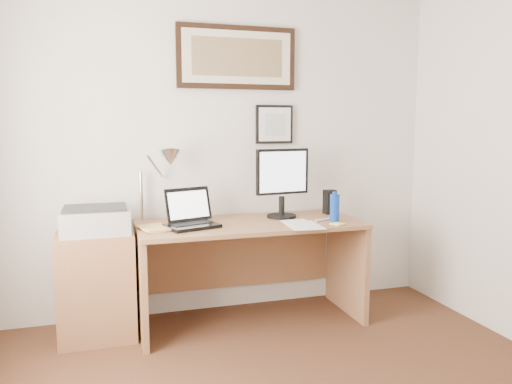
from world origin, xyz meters
name	(u,v)px	position (x,y,z in m)	size (l,w,h in m)	color
wall_back	(218,151)	(0.00, 2.00, 1.25)	(3.50, 0.02, 2.50)	silver
side_cabinet	(97,286)	(-0.92, 1.68, 0.36)	(0.50, 0.40, 0.73)	#8D5D3B
water_bottle	(335,208)	(0.75, 1.48, 0.85)	(0.07, 0.07, 0.20)	#0D37AC
bottle_cap	(335,193)	(0.75, 1.48, 0.96)	(0.04, 0.04, 0.02)	#0D37AC
speaker	(330,202)	(0.85, 1.78, 0.84)	(0.08, 0.07, 0.19)	black
paper_sheet_a	(303,225)	(0.47, 1.41, 0.75)	(0.23, 0.33, 0.00)	white
paper_sheet_b	(299,223)	(0.47, 1.49, 0.75)	(0.20, 0.28, 0.00)	white
sticky_pad	(338,224)	(0.71, 1.35, 0.76)	(0.08, 0.08, 0.01)	#FFEB78
marker_pen	(323,220)	(0.67, 1.52, 0.76)	(0.02, 0.02, 0.14)	white
book	(142,230)	(-0.62, 1.55, 0.76)	(0.18, 0.24, 0.02)	#E2C06A
desk	(247,251)	(0.15, 1.72, 0.51)	(1.60, 0.70, 0.75)	#8D5D3B
laptop	(191,218)	(-0.28, 1.61, 0.81)	(0.40, 0.39, 0.26)	black
lcd_monitor	(282,180)	(0.43, 1.73, 1.04)	(0.42, 0.22, 0.52)	black
printer	(96,220)	(-0.91, 1.67, 0.82)	(0.44, 0.34, 0.18)	#AAAAAC
desk_lamp	(168,162)	(-0.41, 1.81, 1.19)	(0.29, 0.27, 0.53)	silver
picture_large	(237,57)	(0.15, 1.97, 1.95)	(0.92, 0.04, 0.47)	black
picture_small	(274,124)	(0.45, 1.97, 1.45)	(0.30, 0.03, 0.30)	black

